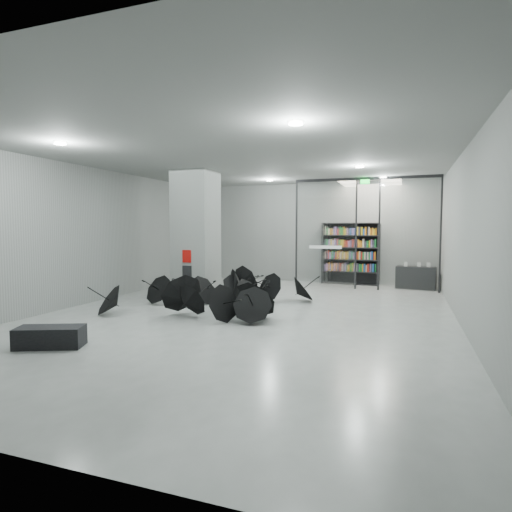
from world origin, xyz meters
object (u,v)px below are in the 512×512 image
(shop_counter, at_px, (416,278))
(umbrella_cluster, at_px, (226,298))
(bench, at_px, (50,337))
(bookshelf, at_px, (350,254))
(column, at_px, (196,235))

(shop_counter, relative_size, umbrella_cluster, 0.25)
(bench, height_order, shop_counter, shop_counter)
(bookshelf, bearing_deg, bench, -106.98)
(bench, xyz_separation_m, bookshelf, (4.20, 10.72, 1.01))
(column, xyz_separation_m, umbrella_cluster, (1.68, -1.49, -1.69))
(bookshelf, distance_m, shop_counter, 2.59)
(bookshelf, bearing_deg, shop_counter, -8.29)
(bench, relative_size, shop_counter, 0.88)
(column, height_order, bench, column)
(shop_counter, bearing_deg, column, -139.79)
(column, height_order, umbrella_cluster, column)
(shop_counter, distance_m, umbrella_cluster, 7.58)
(bench, height_order, bookshelf, bookshelf)
(bookshelf, distance_m, umbrella_cluster, 6.82)
(umbrella_cluster, bearing_deg, bookshelf, 67.48)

